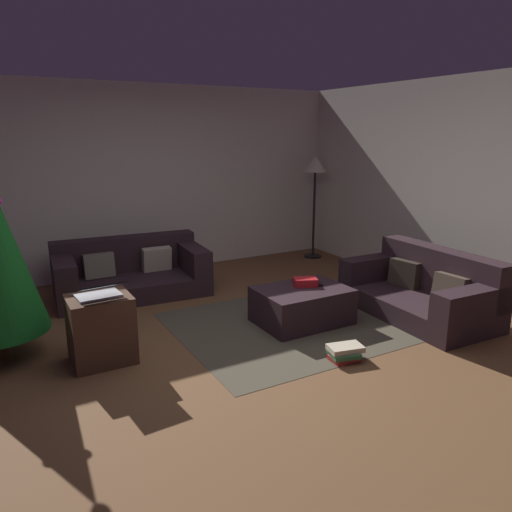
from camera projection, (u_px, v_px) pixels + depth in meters
name	position (u px, v px, depth m)	size (l,w,h in m)	color
ground_plane	(239.00, 355.00, 4.38)	(6.40, 6.40, 0.00)	brown
rear_partition	(133.00, 181.00, 6.71)	(6.40, 0.12, 2.60)	silver
corner_partition	(482.00, 191.00, 5.55)	(0.12, 6.40, 2.60)	silver
couch_left	(130.00, 272.00, 6.03)	(1.85, 1.07, 0.67)	#2D1E23
couch_right	(424.00, 290.00, 5.32)	(0.95, 1.68, 0.71)	#2D1E23
ottoman	(302.00, 305.00, 5.10)	(0.93, 0.68, 0.38)	#2D1E23
gift_box	(305.00, 282.00, 5.13)	(0.24, 0.17, 0.08)	red
tv_remote	(318.00, 283.00, 5.18)	(0.05, 0.16, 0.02)	black
side_table	(101.00, 329.00, 4.20)	(0.52, 0.44, 0.60)	#4C3323
laptop	(100.00, 292.00, 4.07)	(0.38, 0.42, 0.18)	silver
book_stack	(344.00, 353.00, 4.27)	(0.33, 0.28, 0.14)	#B7332D
corner_lamp	(315.00, 172.00, 7.53)	(0.36, 0.36, 1.60)	black
area_rug	(302.00, 322.00, 5.14)	(2.60, 2.00, 0.01)	#4C4536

